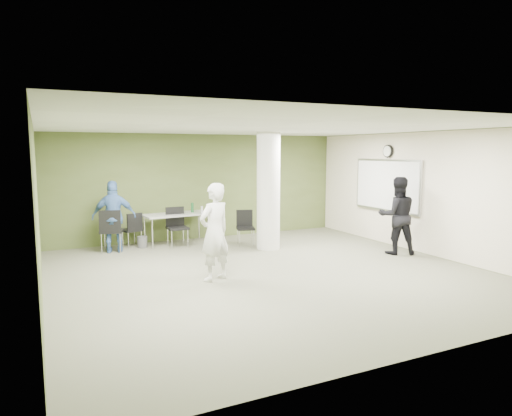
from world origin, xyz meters
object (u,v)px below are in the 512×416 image
man_black (397,216)px  man_blue (114,217)px  chair_back_left (133,227)px  woman_white (215,232)px  folding_table (177,215)px

man_black → man_blue: size_ratio=1.06×
chair_back_left → woman_white: woman_white is taller
folding_table → woman_white: bearing=-101.3°
chair_back_left → man_black: bearing=130.2°
woman_white → man_blue: woman_white is taller
folding_table → man_blue: 1.60m
chair_back_left → woman_white: size_ratio=0.48×
folding_table → man_black: bearing=-43.9°
woman_white → man_blue: (-1.30, 3.19, -0.06)m
chair_back_left → man_blue: 0.72m
folding_table → man_black: size_ratio=0.98×
chair_back_left → man_black: (5.34, -3.36, 0.39)m
man_black → woman_white: bearing=28.6°
folding_table → man_black: 5.33m
woman_white → man_blue: 3.45m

